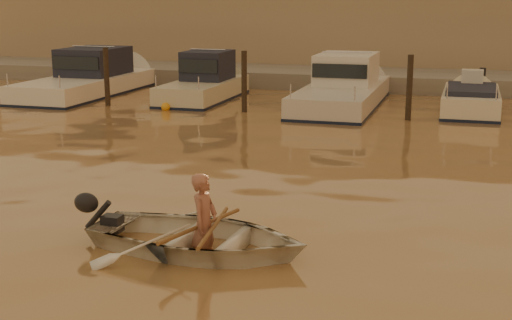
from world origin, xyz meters
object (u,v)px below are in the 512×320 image
(moored_boat_1, at_px, (203,83))
(waterfront_building, at_px, (439,24))
(dinghy, at_px, (198,237))
(moored_boat_2, at_px, (342,88))
(person, at_px, (204,223))
(moored_boat_3, at_px, (471,105))
(moored_boat_0, at_px, (86,78))

(moored_boat_1, distance_m, waterfront_building, 13.59)
(dinghy, distance_m, moored_boat_1, 15.88)
(moored_boat_2, height_order, waterfront_building, waterfront_building)
(person, bearing_deg, moored_boat_2, 5.53)
(person, relative_size, moored_boat_1, 0.26)
(moored_boat_3, distance_m, waterfront_building, 11.33)
(moored_boat_0, bearing_deg, person, -54.73)
(dinghy, distance_m, moored_boat_0, 18.15)
(moored_boat_2, bearing_deg, moored_boat_3, 0.00)
(moored_boat_0, xyz_separation_m, moored_boat_2, (9.97, 0.00, 0.00))
(moored_boat_2, bearing_deg, moored_boat_1, 180.00)
(person, xyz_separation_m, moored_boat_0, (-10.52, 14.87, 0.17))
(moored_boat_2, distance_m, waterfront_building, 11.45)
(moored_boat_0, bearing_deg, moored_boat_1, 0.00)
(person, bearing_deg, waterfront_building, -1.20)
(moored_boat_0, distance_m, waterfront_building, 16.82)
(moored_boat_2, bearing_deg, dinghy, -88.27)
(dinghy, bearing_deg, person, -90.00)
(person, bearing_deg, moored_boat_3, -10.63)
(dinghy, bearing_deg, moored_boat_2, 5.15)
(moored_boat_3, bearing_deg, dinghy, -104.42)
(person, relative_size, moored_boat_0, 0.19)
(moored_boat_0, distance_m, moored_boat_1, 4.83)
(dinghy, relative_size, person, 2.22)
(moored_boat_1, relative_size, waterfront_building, 0.13)
(waterfront_building, bearing_deg, person, -94.62)
(moored_boat_2, bearing_deg, person, -87.88)
(dinghy, xyz_separation_m, person, (0.10, -0.01, 0.23))
(person, bearing_deg, dinghy, 90.00)
(dinghy, relative_size, moored_boat_0, 0.42)
(waterfront_building, bearing_deg, moored_boat_2, -103.49)
(moored_boat_2, bearing_deg, moored_boat_0, 180.00)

